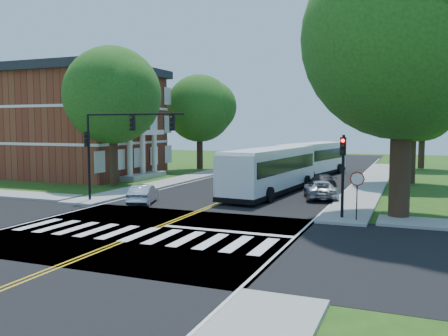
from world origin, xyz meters
The scene contains 24 objects.
ground centered at (0.00, 0.00, 0.00)m, with size 140.00×140.00×0.00m, color #234A12.
road centered at (0.00, 18.00, 0.01)m, with size 14.00×96.00×0.01m, color black.
cross_road centered at (0.00, 0.00, 0.01)m, with size 60.00×12.00×0.01m, color black.
center_line centered at (0.00, 22.00, 0.01)m, with size 0.36×70.00×0.01m, color gold.
edge_line_w centered at (-6.80, 22.00, 0.01)m, with size 0.12×70.00×0.01m, color silver.
edge_line_e centered at (6.80, 22.00, 0.01)m, with size 0.12×70.00×0.01m, color silver.
crosswalk centered at (0.00, -0.50, 0.02)m, with size 12.60×3.00×0.01m, color silver.
stop_bar centered at (3.50, 1.60, 0.02)m, with size 6.60×0.40×0.01m, color silver.
sidewalk_nw centered at (-8.30, 25.00, 0.07)m, with size 2.60×40.00×0.15m, color gray.
sidewalk_ne centered at (8.30, 25.00, 0.07)m, with size 2.60×40.00×0.15m, color gray.
tree_ne_big centered at (11.00, 8.00, 9.62)m, with size 10.80×10.80×14.91m.
tree_west_near centered at (-11.50, 14.00, 7.53)m, with size 8.00×8.00×11.40m.
tree_west_far centered at (-11.00, 30.00, 7.00)m, with size 7.60×7.60×10.67m.
tree_east_mid centered at (11.50, 24.00, 7.86)m, with size 8.40×8.40×11.93m.
tree_east_far centered at (12.50, 40.00, 6.86)m, with size 7.20×7.20×10.34m.
brick_building centered at (-21.95, 20.00, 5.42)m, with size 20.00×13.00×10.80m.
signal_nw centered at (-5.86, 6.43, 4.38)m, with size 7.15×0.46×5.66m.
signal_ne centered at (8.20, 6.44, 2.96)m, with size 0.30×0.46×4.40m.
stop_sign centered at (9.00, 5.98, 2.03)m, with size 0.76×0.08×2.53m.
bus_lead centered at (1.92, 14.56, 1.79)m, with size 3.97×13.19×3.37m.
bus_follow centered at (2.31, 27.87, 1.76)m, with size 4.94×13.05×3.31m.
hatchback centered at (-4.44, 7.07, 0.63)m, with size 1.32×3.77×1.24m, color silver.
suv centered at (5.75, 13.58, 0.64)m, with size 2.09×4.53×1.26m, color #B9BBC0.
dark_sedan centered at (4.97, 18.93, 0.59)m, with size 1.62×3.99×1.16m, color black.
Camera 1 is at (11.64, -19.05, 5.00)m, focal length 38.00 mm.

